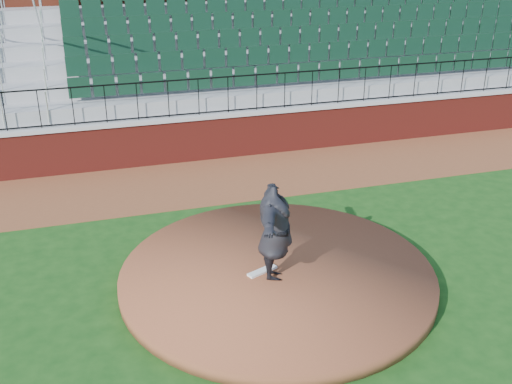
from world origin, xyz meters
TOP-DOWN VIEW (x-y plane):
  - ground at (0.00, 0.00)m, footprint 90.00×90.00m
  - warning_track at (0.00, 5.40)m, footprint 34.00×3.20m
  - field_wall at (0.00, 7.00)m, footprint 34.00×0.35m
  - wall_cap at (0.00, 7.00)m, footprint 34.00×0.45m
  - wall_railing at (0.00, 7.00)m, footprint 34.00×0.05m
  - seating_stands at (0.00, 9.72)m, footprint 34.00×5.10m
  - concourse_wall at (0.00, 12.52)m, footprint 34.00×0.50m
  - pitchers_mound at (0.03, 0.22)m, footprint 5.86×5.86m
  - pitching_rubber at (-0.26, 0.23)m, footprint 0.62×0.37m
  - pitcher at (-0.10, -0.01)m, footprint 1.30×2.29m

SIDE VIEW (x-z plane):
  - ground at x=0.00m, z-range 0.00..0.00m
  - warning_track at x=0.00m, z-range 0.00..0.01m
  - pitchers_mound at x=0.03m, z-range 0.00..0.25m
  - pitching_rubber at x=-0.26m, z-range 0.25..0.29m
  - field_wall at x=0.00m, z-range 0.00..1.20m
  - pitcher at x=-0.10m, z-range 0.25..2.05m
  - wall_cap at x=0.00m, z-range 1.20..1.30m
  - wall_railing at x=0.00m, z-range 1.30..2.30m
  - seating_stands at x=0.00m, z-range 0.00..4.60m
  - concourse_wall at x=0.00m, z-range 0.00..5.50m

